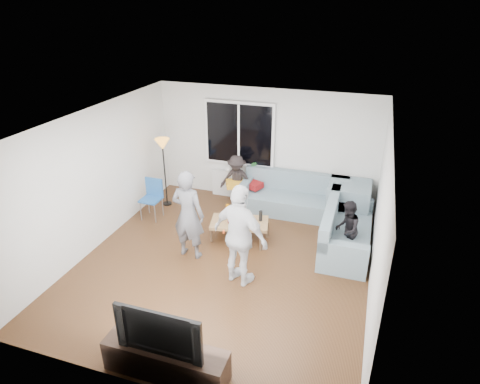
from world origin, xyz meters
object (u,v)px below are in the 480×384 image
(player_right, at_px, (240,236))
(player_left, at_px, (188,215))
(coffee_table, at_px, (239,230))
(spectator_right, at_px, (347,229))
(television, at_px, (163,327))
(spectator_back, at_px, (237,180))
(side_chair, at_px, (151,200))
(tv_console, at_px, (166,360))
(sofa_right_section, at_px, (347,228))
(floor_lamp, at_px, (165,173))
(sofa_back_section, at_px, (293,195))

(player_right, bearing_deg, player_left, -2.64)
(coffee_table, distance_m, spectator_right, 2.04)
(player_left, height_order, television, player_left)
(spectator_back, bearing_deg, side_chair, -143.80)
(spectator_right, height_order, tv_console, spectator_right)
(coffee_table, xyz_separation_m, player_right, (0.43, -1.25, 0.68))
(side_chair, height_order, player_left, player_left)
(side_chair, bearing_deg, player_right, -30.16)
(sofa_right_section, relative_size, spectator_right, 1.84)
(coffee_table, distance_m, side_chair, 2.09)
(floor_lamp, relative_size, spectator_right, 1.43)
(floor_lamp, relative_size, television, 1.40)
(coffee_table, relative_size, side_chair, 1.28)
(sofa_back_section, bearing_deg, side_chair, -157.09)
(tv_console, distance_m, television, 0.54)
(player_left, bearing_deg, spectator_right, -157.89)
(spectator_right, relative_size, tv_console, 0.68)
(sofa_back_section, bearing_deg, spectator_back, 178.68)
(sofa_back_section, relative_size, television, 2.06)
(sofa_back_section, xyz_separation_m, spectator_back, (-1.30, 0.03, 0.16))
(spectator_right, xyz_separation_m, spectator_back, (-2.56, 1.38, 0.04))
(player_left, height_order, spectator_back, player_left)
(sofa_right_section, bearing_deg, player_right, 135.74)
(coffee_table, relative_size, spectator_back, 0.94)
(coffee_table, distance_m, floor_lamp, 2.34)
(player_right, bearing_deg, television, 101.72)
(sofa_right_section, xyz_separation_m, side_chair, (-4.07, -0.12, 0.01))
(side_chair, xyz_separation_m, television, (2.19, -3.58, 0.33))
(sofa_right_section, height_order, floor_lamp, floor_lamp)
(coffee_table, xyz_separation_m, side_chair, (-2.06, 0.25, 0.23))
(sofa_right_section, distance_m, spectator_right, 0.30)
(sofa_back_section, bearing_deg, player_right, -96.85)
(coffee_table, relative_size, television, 0.98)
(sofa_right_section, distance_m, coffee_table, 2.05)
(coffee_table, distance_m, player_right, 1.49)
(sofa_right_section, distance_m, floor_lamp, 4.12)
(coffee_table, distance_m, television, 3.38)
(player_left, bearing_deg, sofa_back_section, -118.90)
(tv_console, bearing_deg, spectator_back, 98.08)
(coffee_table, height_order, spectator_back, spectator_back)
(spectator_right, bearing_deg, side_chair, -92.89)
(side_chair, distance_m, tv_console, 4.21)
(player_left, distance_m, television, 2.68)
(player_left, bearing_deg, tv_console, 112.12)
(player_left, relative_size, spectator_back, 1.43)
(player_left, bearing_deg, spectator_back, -89.61)
(spectator_right, bearing_deg, tv_console, -29.38)
(spectator_back, relative_size, tv_console, 0.73)
(coffee_table, relative_size, floor_lamp, 0.71)
(sofa_back_section, bearing_deg, floor_lamp, -169.88)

